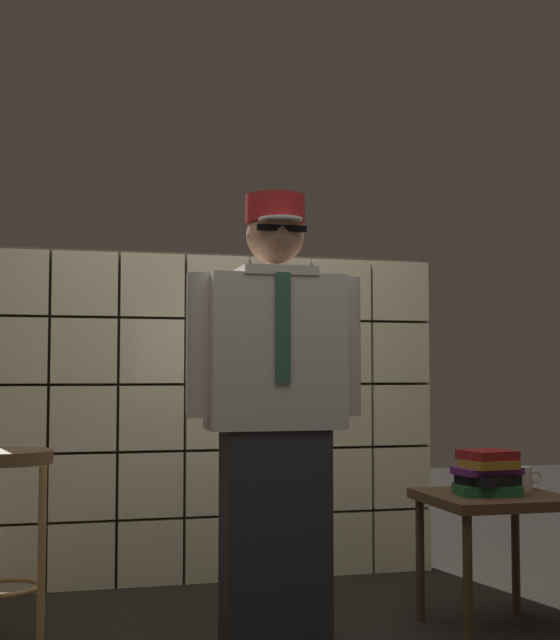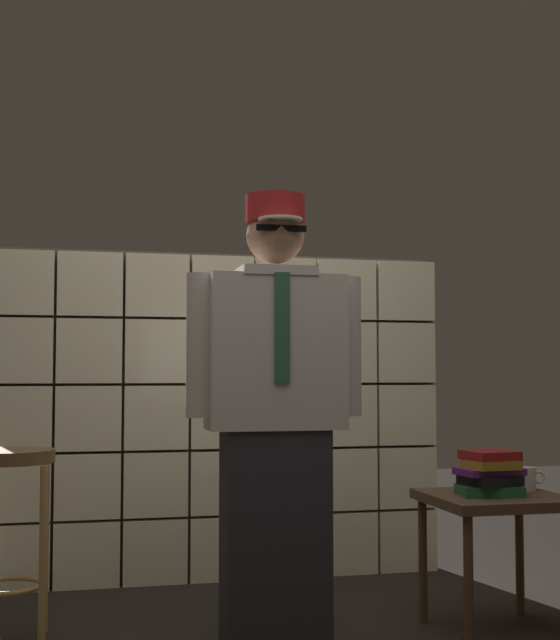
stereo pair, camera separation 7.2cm
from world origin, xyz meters
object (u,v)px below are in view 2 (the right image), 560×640
Objects in this scene: side_table at (495,513)px; bar_stool at (9,499)px; standing_person at (275,411)px; book_stack at (490,474)px; coffee_mug at (527,479)px.

bar_stool is at bearing 171.42° from side_table.
standing_person is 2.32× the size of bar_stool.
book_stack is (0.87, 0.00, -0.26)m from standing_person.
book_stack is at bearing -9.62° from bar_stool.
coffee_mug is (0.18, 0.08, 0.12)m from side_table.
coffee_mug is (2.06, -0.20, 0.04)m from bar_stool.
side_table is (0.90, 0.03, -0.41)m from standing_person.
standing_person is 0.99m from side_table.
bar_stool is (-0.97, 0.31, -0.34)m from standing_person.
standing_person is 13.47× the size of coffee_mug.
side_table is 0.23m from coffee_mug.
coffee_mug reaches higher than side_table.
standing_person is at bearing -174.11° from coffee_mug.
side_table is 0.16m from book_stack.
side_table is at bearing 1.92° from standing_person.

